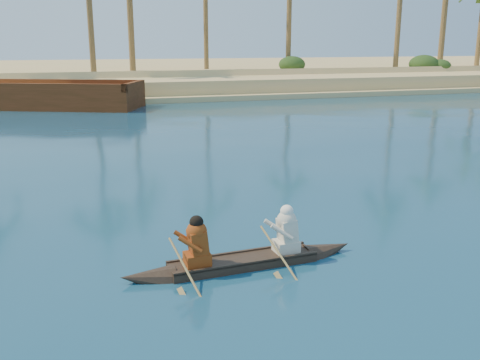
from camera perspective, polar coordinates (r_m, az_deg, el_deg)
name	(u,v)px	position (r m, az deg, el deg)	size (l,w,h in m)	color
ground	(462,179)	(16.81, 22.58, 0.13)	(160.00, 160.00, 0.00)	#0B304C
sandy_embankment	(169,73)	(60.29, -7.60, 11.22)	(150.00, 51.00, 1.50)	#DCAE7C
shrub_cluster	(202,75)	(45.22, -4.06, 11.11)	(100.00, 6.00, 2.40)	black
canoe	(243,254)	(9.50, 0.32, -7.90)	(4.35, 0.80, 1.19)	#33261C
barge_mid	(46,97)	(34.52, -19.99, 8.33)	(11.72, 7.91, 1.86)	maroon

